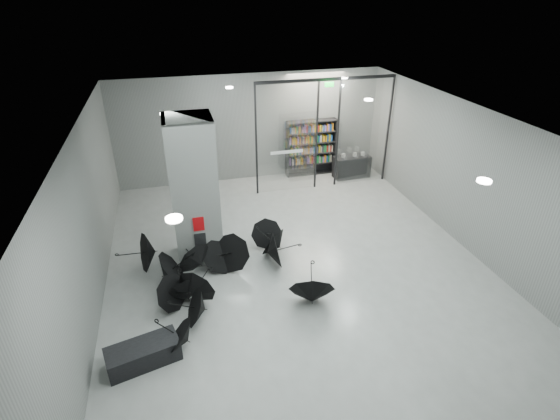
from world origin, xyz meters
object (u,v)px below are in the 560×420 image
object	(u,v)px
bookshelf	(311,148)
umbrella_cluster	(218,274)
column	(194,191)
shop_counter	(352,167)
bench	(143,354)

from	to	relation	value
bookshelf	umbrella_cluster	world-z (taller)	bookshelf
column	bookshelf	bearing A→B (deg)	44.50
column	shop_counter	world-z (taller)	column
bench	umbrella_cluster	distance (m)	2.84
umbrella_cluster	bookshelf	bearing A→B (deg)	54.05
bookshelf	bench	bearing A→B (deg)	-126.69
bookshelf	umbrella_cluster	size ratio (longest dim) A/B	0.45
column	bookshelf	distance (m)	6.84
umbrella_cluster	column	bearing A→B (deg)	102.84
column	shop_counter	size ratio (longest dim) A/B	2.82
bookshelf	shop_counter	world-z (taller)	bookshelf
bench	umbrella_cluster	world-z (taller)	umbrella_cluster
column	shop_counter	bearing A→B (deg)	32.56
umbrella_cluster	bench	bearing A→B (deg)	-129.71
bookshelf	umbrella_cluster	distance (m)	7.71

